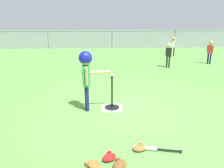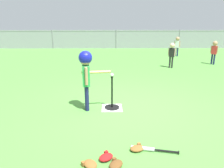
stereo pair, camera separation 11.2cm
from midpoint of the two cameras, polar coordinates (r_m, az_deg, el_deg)
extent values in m
plane|color=#51933D|center=(4.73, 4.21, -6.81)|extent=(60.00, 60.00, 0.00)
cube|color=white|center=(4.83, -0.67, -6.21)|extent=(0.44, 0.44, 0.01)
cylinder|color=black|center=(4.82, -0.67, -6.12)|extent=(0.32, 0.32, 0.03)
cylinder|color=black|center=(4.69, -0.68, -2.11)|extent=(0.04, 0.04, 0.69)
cylinder|color=black|center=(4.59, -0.70, 1.83)|extent=(0.06, 0.06, 0.02)
sphere|color=white|center=(4.58, -0.70, 2.40)|extent=(0.07, 0.07, 0.07)
cylinder|color=#191E4C|center=(4.73, -7.32, -3.36)|extent=(0.08, 0.08, 0.54)
cylinder|color=#191E4C|center=(4.61, -7.23, -3.88)|extent=(0.08, 0.08, 0.54)
cube|color=green|center=(4.52, -7.51, 2.13)|extent=(0.18, 0.26, 0.42)
cylinder|color=tan|center=(4.66, -7.63, 2.96)|extent=(0.06, 0.06, 0.36)
cylinder|color=tan|center=(4.37, -7.41, 2.02)|extent=(0.06, 0.06, 0.36)
sphere|color=tan|center=(4.45, -7.68, 6.43)|extent=(0.24, 0.24, 0.24)
sphere|color=#141999|center=(4.44, -7.69, 6.81)|extent=(0.28, 0.28, 0.28)
cylinder|color=#DBB266|center=(4.52, -4.88, 3.08)|extent=(0.60, 0.14, 0.06)
cylinder|color=#191E4C|center=(11.70, 15.57, 8.13)|extent=(0.07, 0.07, 0.44)
cylinder|color=#191E4C|center=(11.72, 15.10, 8.17)|extent=(0.07, 0.07, 0.44)
cube|color=white|center=(11.66, 15.48, 10.03)|extent=(0.23, 0.19, 0.34)
cylinder|color=tan|center=(11.64, 16.08, 10.09)|extent=(0.05, 0.05, 0.29)
cylinder|color=tan|center=(11.68, 14.90, 10.20)|extent=(0.05, 0.05, 0.29)
sphere|color=tan|center=(11.63, 15.59, 11.37)|extent=(0.19, 0.19, 0.19)
cylinder|color=#191E4C|center=(10.16, 24.01, 6.00)|extent=(0.07, 0.07, 0.44)
cylinder|color=#191E4C|center=(10.18, 23.49, 6.09)|extent=(0.07, 0.07, 0.44)
cube|color=red|center=(10.11, 24.01, 8.20)|extent=(0.22, 0.22, 0.34)
cylinder|color=tan|center=(10.07, 24.68, 8.23)|extent=(0.05, 0.05, 0.29)
cylinder|color=tan|center=(10.14, 23.37, 8.44)|extent=(0.05, 0.05, 0.29)
sphere|color=tan|center=(10.08, 24.20, 9.75)|extent=(0.19, 0.19, 0.19)
cylinder|color=#262626|center=(8.89, 14.38, 5.54)|extent=(0.07, 0.07, 0.43)
cylinder|color=#262626|center=(8.91, 13.79, 5.61)|extent=(0.07, 0.07, 0.43)
cube|color=black|center=(8.84, 14.26, 8.02)|extent=(0.22, 0.20, 0.34)
cylinder|color=beige|center=(8.80, 15.04, 8.09)|extent=(0.05, 0.05, 0.29)
cylinder|color=beige|center=(8.86, 13.52, 8.26)|extent=(0.05, 0.05, 0.29)
sphere|color=beige|center=(8.80, 14.40, 9.79)|extent=(0.19, 0.19, 0.19)
cylinder|color=silver|center=(3.44, 7.71, -16.23)|extent=(0.35, 0.13, 0.06)
cylinder|color=black|center=(3.46, 13.72, -16.46)|extent=(0.35, 0.10, 0.03)
cylinder|color=black|center=(3.48, 16.69, -16.51)|extent=(0.03, 0.05, 0.05)
ellipsoid|color=brown|center=(3.42, 6.29, -16.28)|extent=(0.26, 0.22, 0.07)
cube|color=brown|center=(3.50, 6.70, -15.44)|extent=(0.06, 0.05, 0.06)
ellipsoid|color=#B21919|center=(3.22, -1.77, -18.61)|extent=(0.27, 0.27, 0.07)
cube|color=#B21919|center=(3.30, -1.77, -17.62)|extent=(0.06, 0.06, 0.06)
ellipsoid|color=brown|center=(3.11, -5.83, -20.20)|extent=(0.26, 0.27, 0.07)
cube|color=brown|center=(3.12, -7.72, -20.07)|extent=(0.06, 0.06, 0.06)
ellipsoid|color=brown|center=(3.09, 0.94, -20.29)|extent=(0.26, 0.27, 0.07)
cube|color=brown|center=(3.17, 0.44, -19.25)|extent=(0.06, 0.06, 0.06)
cylinder|color=slate|center=(14.48, -16.51, 11.08)|extent=(0.06, 0.06, 1.15)
cylinder|color=slate|center=(14.06, -0.17, 11.61)|extent=(0.06, 0.06, 1.15)
cylinder|color=slate|center=(14.76, 15.86, 11.24)|extent=(0.06, 0.06, 1.15)
cube|color=gray|center=(14.02, -0.17, 13.71)|extent=(16.00, 0.03, 0.03)
cube|color=gray|center=(14.06, -0.17, 11.61)|extent=(16.00, 0.01, 1.15)
camera|label=1|loc=(0.06, -90.69, -0.21)|focal=34.98mm
camera|label=2|loc=(0.06, 89.31, 0.21)|focal=34.98mm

